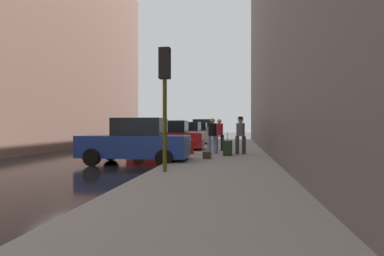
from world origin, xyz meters
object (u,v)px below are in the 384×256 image
object	(u,v)px
parked_blue_sedan	(136,142)
rolling_suitcase	(228,148)
pedestrian_in_red_jacket	(219,133)
pedestrian_in_jeans	(212,134)
parked_white_van	(202,130)
parked_dark_green_sedan	(195,133)
parked_red_hatchback	(168,137)
duffel_bag	(207,155)
pedestrian_with_beanie	(241,133)
parked_silver_sedan	(185,134)
fire_hydrant	(192,147)
traffic_light	(165,82)

from	to	relation	value
parked_blue_sedan	rolling_suitcase	size ratio (longest dim) A/B	4.09
pedestrian_in_red_jacket	parked_blue_sedan	bearing A→B (deg)	-121.68
pedestrian_in_jeans	parked_white_van	bearing A→B (deg)	98.27
parked_dark_green_sedan	pedestrian_in_jeans	xyz separation A→B (m)	(2.76, -13.43, 0.26)
parked_white_van	parked_dark_green_sedan	bearing A→B (deg)	-90.00
rolling_suitcase	parked_white_van	bearing A→B (deg)	100.07
parked_red_hatchback	pedestrian_in_red_jacket	distance (m)	3.05
pedestrian_in_red_jacket	duffel_bag	size ratio (longest dim) A/B	3.89
pedestrian_with_beanie	rolling_suitcase	xyz separation A→B (m)	(-0.59, -0.78, -0.65)
parked_dark_green_sedan	parked_red_hatchback	bearing A→B (deg)	-90.00
parked_red_hatchback	pedestrian_in_red_jacket	world-z (taller)	pedestrian_in_red_jacket
parked_white_van	rolling_suitcase	size ratio (longest dim) A/B	4.48
parked_silver_sedan	fire_hydrant	bearing A→B (deg)	-78.28
parked_white_van	fire_hydrant	distance (m)	19.45
parked_white_van	fire_hydrant	xyz separation A→B (m)	(1.80, -19.36, -0.54)
parked_red_hatchback	pedestrian_with_beanie	xyz separation A→B (m)	(4.10, -2.34, 0.29)
parked_dark_green_sedan	rolling_suitcase	distance (m)	14.68
parked_silver_sedan	duffel_bag	bearing A→B (deg)	-75.47
parked_dark_green_sedan	traffic_light	world-z (taller)	traffic_light
parked_white_van	parked_silver_sedan	bearing A→B (deg)	-90.00
parked_white_van	traffic_light	bearing A→B (deg)	-85.74
parked_silver_sedan	traffic_light	world-z (taller)	traffic_light
parked_silver_sedan	pedestrian_with_beanie	size ratio (longest dim) A/B	2.40
parked_blue_sedan	traffic_light	size ratio (longest dim) A/B	1.18
parked_silver_sedan	parked_dark_green_sedan	distance (m)	5.13
parked_white_van	traffic_light	xyz separation A→B (m)	(1.85, -24.91, 1.73)
pedestrian_in_red_jacket	duffel_bag	distance (m)	4.03
pedestrian_with_beanie	duffel_bag	distance (m)	2.69
parked_dark_green_sedan	fire_hydrant	xyz separation A→B (m)	(1.80, -13.83, -0.35)
parked_red_hatchback	traffic_light	size ratio (longest dim) A/B	1.18
parked_silver_sedan	traffic_light	size ratio (longest dim) A/B	1.18
pedestrian_in_red_jacket	rolling_suitcase	world-z (taller)	pedestrian_in_red_jacket
rolling_suitcase	duffel_bag	xyz separation A→B (m)	(-0.80, -1.36, -0.20)
parked_white_van	duffel_bag	xyz separation A→B (m)	(2.72, -21.15, -0.74)
parked_silver_sedan	parked_red_hatchback	bearing A→B (deg)	-90.00
rolling_suitcase	parked_dark_green_sedan	bearing A→B (deg)	103.86
fire_hydrant	rolling_suitcase	xyz separation A→B (m)	(1.71, -0.42, -0.01)
pedestrian_in_jeans	pedestrian_with_beanie	bearing A→B (deg)	-1.82
parked_blue_sedan	pedestrian_in_red_jacket	size ratio (longest dim) A/B	2.49
parked_silver_sedan	rolling_suitcase	bearing A→B (deg)	-68.92
pedestrian_with_beanie	parked_dark_green_sedan	bearing A→B (deg)	106.93
parked_dark_green_sedan	traffic_light	xyz separation A→B (m)	(1.85, -19.38, 1.91)
parked_silver_sedan	pedestrian_in_jeans	distance (m)	8.75
rolling_suitcase	duffel_bag	distance (m)	1.59
parked_white_van	pedestrian_in_red_jacket	bearing A→B (deg)	-80.15
parked_red_hatchback	pedestrian_in_red_jacket	size ratio (longest dim) A/B	2.48
parked_dark_green_sedan	pedestrian_in_jeans	bearing A→B (deg)	-78.40
parked_silver_sedan	fire_hydrant	world-z (taller)	parked_silver_sedan
parked_red_hatchback	duffel_bag	distance (m)	5.27
parked_white_van	pedestrian_in_red_jacket	size ratio (longest dim) A/B	2.73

